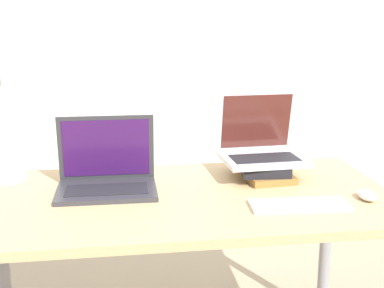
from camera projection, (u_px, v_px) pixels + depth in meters
wall_back at (150, 10)px, 2.97m from camera, size 8.00×0.05×2.70m
desk at (180, 216)px, 1.86m from camera, size 1.48×0.76×0.73m
laptop_left at (107, 176)px, 1.88m from camera, size 0.35×0.25×0.26m
book_stack at (263, 169)px, 2.03m from camera, size 0.20×0.28×0.06m
laptop_on_books at (261, 146)px, 2.05m from camera, size 0.32×0.26×0.26m
wireless_keyboard at (299, 205)px, 1.73m from camera, size 0.32×0.14×0.01m
mouse at (367, 195)px, 1.79m from camera, size 0.06×0.10×0.03m
desk_lamp at (15, 67)px, 1.88m from camera, size 0.23×0.20×0.57m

